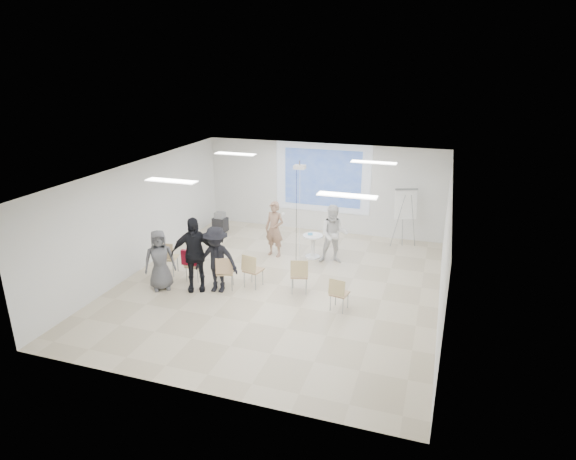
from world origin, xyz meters
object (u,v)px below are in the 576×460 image
(audience_left, at_px, (194,249))
(audience_mid, at_px, (216,255))
(pedestal_table, at_px, (313,245))
(player_right, at_px, (334,231))
(flipchart_easel, at_px, (406,204))
(player_left, at_px, (275,226))
(laptop, at_px, (226,270))
(chair_far_left, at_px, (167,256))
(av_cart, at_px, (220,223))
(chair_right_far, at_px, (338,292))
(chair_center, at_px, (252,268))
(audience_outer, at_px, (159,257))
(chair_left_mid, at_px, (193,264))
(chair_right_inner, at_px, (299,273))
(chair_left_inner, at_px, (225,270))

(audience_left, bearing_deg, audience_mid, -14.82)
(pedestal_table, xyz_separation_m, audience_mid, (-1.70, -2.86, 0.57))
(player_right, distance_m, flipchart_easel, 2.66)
(player_left, xyz_separation_m, audience_left, (-1.14, -2.77, 0.16))
(player_right, height_order, laptop, player_right)
(pedestal_table, bearing_deg, audience_mid, -120.73)
(laptop, bearing_deg, player_right, -151.94)
(player_right, relative_size, chair_far_left, 1.98)
(audience_left, relative_size, av_cart, 3.23)
(pedestal_table, relative_size, audience_mid, 0.38)
(chair_right_far, relative_size, av_cart, 1.21)
(player_left, relative_size, chair_center, 2.07)
(player_right, relative_size, chair_right_far, 2.29)
(audience_outer, bearing_deg, chair_left_mid, 14.62)
(laptop, height_order, audience_left, audience_left)
(chair_right_inner, relative_size, av_cart, 1.35)
(chair_right_inner, distance_m, av_cart, 5.31)
(flipchart_easel, distance_m, av_cart, 6.16)
(chair_center, relative_size, chair_right_inner, 0.99)
(chair_right_far, distance_m, audience_outer, 4.56)
(chair_far_left, bearing_deg, audience_left, -36.80)
(audience_outer, height_order, flipchart_easel, flipchart_easel)
(player_right, height_order, av_cart, player_right)
(pedestal_table, bearing_deg, chair_right_inner, -82.80)
(chair_left_inner, height_order, audience_left, audience_left)
(chair_left_inner, relative_size, chair_right_inner, 0.98)
(pedestal_table, height_order, flipchart_easel, flipchart_easel)
(chair_right_far, height_order, laptop, chair_right_far)
(chair_center, relative_size, laptop, 2.74)
(chair_right_far, bearing_deg, chair_left_mid, -175.79)
(chair_left_mid, xyz_separation_m, audience_outer, (-0.55, -0.65, 0.38))
(audience_left, height_order, audience_outer, audience_left)
(audience_mid, distance_m, av_cart, 4.58)
(chair_left_mid, relative_size, chair_right_inner, 0.91)
(pedestal_table, relative_size, player_right, 0.39)
(audience_mid, bearing_deg, chair_right_far, -5.62)
(chair_right_far, xyz_separation_m, flipchart_easel, (1.03, 4.70, 0.88))
(chair_right_far, bearing_deg, audience_outer, -166.88)
(av_cart, bearing_deg, player_left, -26.18)
(chair_left_inner, bearing_deg, audience_outer, 175.59)
(player_right, bearing_deg, chair_right_far, -89.01)
(chair_right_inner, xyz_separation_m, audience_outer, (-3.42, -0.84, 0.33))
(chair_center, relative_size, audience_left, 0.41)
(pedestal_table, distance_m, audience_outer, 4.48)
(pedestal_table, height_order, audience_outer, audience_outer)
(laptop, relative_size, flipchart_easel, 0.18)
(chair_far_left, distance_m, chair_left_mid, 0.84)
(chair_right_inner, bearing_deg, flipchart_easel, 48.37)
(laptop, distance_m, audience_left, 0.98)
(chair_left_inner, height_order, flipchart_easel, flipchart_easel)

